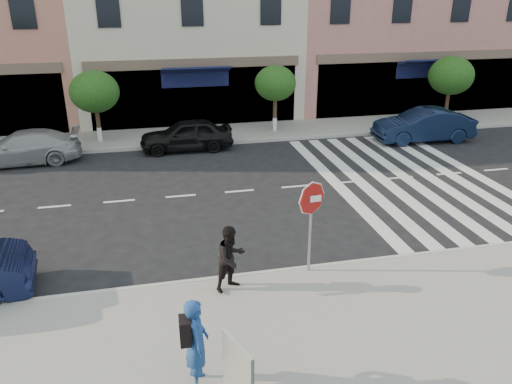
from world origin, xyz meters
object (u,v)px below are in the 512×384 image
walker (231,258)px  car_far_right (423,125)px  stop_sign (311,207)px  poster_board (238,378)px  photographer (197,343)px  car_far_mid (186,135)px  car_far_left (22,148)px

walker → car_far_right: 14.58m
stop_sign → poster_board: 4.66m
photographer → car_far_mid: 13.89m
poster_board → car_far_left: poster_board is taller
car_far_left → car_far_right: size_ratio=0.99×
stop_sign → photographer: stop_sign is taller
photographer → car_far_right: (11.56, 12.86, -0.26)m
photographer → car_far_right: size_ratio=0.38×
stop_sign → poster_board: bearing=-127.1°
walker → car_far_left: (-6.45, 10.75, -0.28)m
walker → car_far_mid: 11.10m
walker → car_far_left: 12.54m
photographer → poster_board: bearing=-141.8°
stop_sign → walker: 2.17m
stop_sign → car_far_right: (8.57, 9.78, -1.11)m
poster_board → car_far_right: poster_board is taller
car_far_mid → car_far_right: bearing=84.1°
walker → poster_board: walker is taller
walker → poster_board: (-0.49, -3.50, -0.13)m
stop_sign → car_far_right: size_ratio=0.52×
photographer → car_far_left: photographer is taller
photographer → car_far_mid: size_ratio=0.43×
car_far_left → walker: bearing=28.0°
stop_sign → walker: stop_sign is taller
photographer → car_far_left: bearing=23.0°
photographer → car_far_right: photographer is taller
car_far_left → car_far_mid: bearing=90.1°
photographer → poster_board: size_ratio=1.27×
walker → stop_sign: bearing=-20.0°
car_far_right → car_far_mid: bearing=-93.1°
stop_sign → poster_board: (-2.43, -3.83, -1.05)m
poster_board → car_far_right: (11.00, 13.61, -0.06)m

